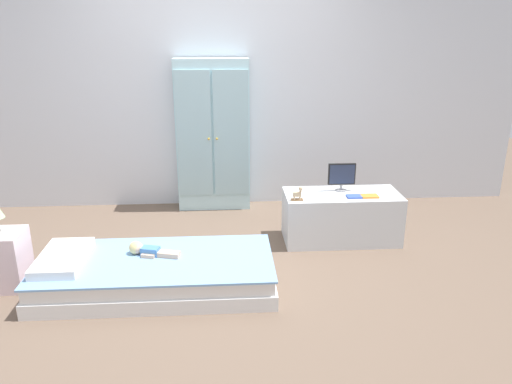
{
  "coord_description": "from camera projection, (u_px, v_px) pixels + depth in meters",
  "views": [
    {
      "loc": [
        0.09,
        -3.56,
        1.85
      ],
      "look_at": [
        0.35,
        0.33,
        0.53
      ],
      "focal_mm": 34.78,
      "sensor_mm": 36.0,
      "label": 1
    }
  ],
  "objects": [
    {
      "name": "rocking_horse_toy",
      "position": [
        298.0,
        194.0,
        4.16
      ],
      "size": [
        0.1,
        0.04,
        0.12
      ],
      "color": "#8E6642",
      "rests_on": "tv_stand"
    },
    {
      "name": "ground_plane",
      "position": [
        215.0,
        270.0,
        3.96
      ],
      "size": [
        10.0,
        10.0,
        0.02
      ],
      "primitive_type": "cube",
      "color": "brown"
    },
    {
      "name": "bed",
      "position": [
        157.0,
        273.0,
        3.65
      ],
      "size": [
        1.72,
        0.8,
        0.23
      ],
      "color": "white",
      "rests_on": "ground_plane"
    },
    {
      "name": "back_wall",
      "position": [
        214.0,
        76.0,
        5.01
      ],
      "size": [
        6.4,
        0.05,
        2.7
      ],
      "primitive_type": "cube",
      "color": "silver",
      "rests_on": "ground_plane"
    },
    {
      "name": "nightstand",
      "position": [
        5.0,
        260.0,
        3.63
      ],
      "size": [
        0.3,
        0.3,
        0.43
      ],
      "primitive_type": "cube",
      "color": "silver",
      "rests_on": "ground_plane"
    },
    {
      "name": "pillow",
      "position": [
        63.0,
        258.0,
        3.56
      ],
      "size": [
        0.32,
        0.57,
        0.07
      ],
      "primitive_type": "cube",
      "color": "white",
      "rests_on": "bed"
    },
    {
      "name": "tv_monitor",
      "position": [
        342.0,
        175.0,
        4.38
      ],
      "size": [
        0.24,
        0.1,
        0.25
      ],
      "color": "#99999E",
      "rests_on": "tv_stand"
    },
    {
      "name": "book_orange",
      "position": [
        370.0,
        196.0,
        4.26
      ],
      "size": [
        0.14,
        0.1,
        0.01
      ],
      "primitive_type": "cube",
      "color": "orange",
      "rests_on": "tv_stand"
    },
    {
      "name": "doll",
      "position": [
        145.0,
        250.0,
        3.67
      ],
      "size": [
        0.39,
        0.17,
        0.1
      ],
      "color": "#4C84C6",
      "rests_on": "bed"
    },
    {
      "name": "tv_stand",
      "position": [
        341.0,
        217.0,
        4.42
      ],
      "size": [
        1.01,
        0.46,
        0.44
      ],
      "primitive_type": "cube",
      "color": "silver",
      "rests_on": "ground_plane"
    },
    {
      "name": "book_blue",
      "position": [
        354.0,
        196.0,
        4.25
      ],
      "size": [
        0.12,
        0.09,
        0.01
      ],
      "primitive_type": "cube",
      "color": "blue",
      "rests_on": "tv_stand"
    },
    {
      "name": "wardrobe",
      "position": [
        213.0,
        136.0,
        5.04
      ],
      "size": [
        0.74,
        0.26,
        1.54
      ],
      "color": "silver",
      "rests_on": "ground_plane"
    }
  ]
}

